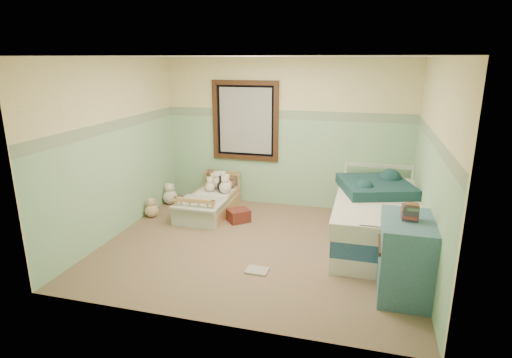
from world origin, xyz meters
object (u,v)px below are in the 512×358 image
(toddler_bed_frame, at_px, (210,208))
(plush_floor_tan, at_px, (152,211))
(plush_floor_cream, at_px, (170,197))
(twin_bed_frame, at_px, (376,235))
(floor_book, at_px, (257,271))
(red_pillow, at_px, (239,215))
(dresser, at_px, (405,257))

(toddler_bed_frame, relative_size, plush_floor_tan, 6.18)
(plush_floor_cream, bearing_deg, twin_bed_frame, -11.95)
(toddler_bed_frame, bearing_deg, floor_book, -53.71)
(plush_floor_cream, bearing_deg, red_pillow, -18.82)
(floor_book, bearing_deg, red_pillow, 117.55)
(toddler_bed_frame, distance_m, floor_book, 2.16)
(plush_floor_cream, distance_m, plush_floor_tan, 0.67)
(dresser, xyz_separation_m, red_pillow, (-2.36, 1.52, -0.33))
(twin_bed_frame, distance_m, red_pillow, 2.10)
(toddler_bed_frame, distance_m, dresser, 3.45)
(plush_floor_cream, distance_m, red_pillow, 1.50)
(plush_floor_cream, distance_m, dresser, 4.28)
(red_pillow, bearing_deg, plush_floor_cream, 161.18)
(toddler_bed_frame, distance_m, plush_floor_tan, 0.94)
(dresser, bearing_deg, plush_floor_cream, 152.02)
(twin_bed_frame, bearing_deg, red_pillow, 172.94)
(plush_floor_cream, xyz_separation_m, plush_floor_tan, (0.00, -0.67, -0.02))
(plush_floor_tan, height_order, twin_bed_frame, twin_bed_frame)
(toddler_bed_frame, relative_size, plush_floor_cream, 5.31)
(plush_floor_tan, height_order, red_pillow, plush_floor_tan)
(dresser, relative_size, red_pillow, 2.70)
(red_pillow, bearing_deg, toddler_bed_frame, 156.56)
(toddler_bed_frame, bearing_deg, plush_floor_cream, 164.52)
(red_pillow, bearing_deg, plush_floor_tan, -172.59)
(dresser, bearing_deg, plush_floor_tan, 160.47)
(toddler_bed_frame, xyz_separation_m, plush_floor_tan, (-0.84, -0.43, 0.02))
(plush_floor_tan, bearing_deg, dresser, -19.53)
(twin_bed_frame, xyz_separation_m, dresser, (0.27, -1.26, 0.32))
(plush_floor_tan, bearing_deg, floor_book, -31.69)
(plush_floor_tan, relative_size, dresser, 0.25)
(plush_floor_cream, bearing_deg, plush_floor_tan, -90.00)
(dresser, bearing_deg, floor_book, 178.92)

